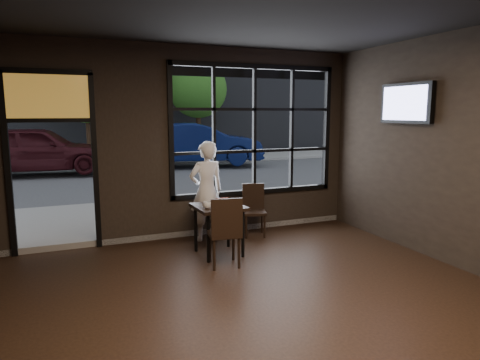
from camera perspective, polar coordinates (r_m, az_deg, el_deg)
name	(u,v)px	position (r m, az deg, el deg)	size (l,w,h in m)	color
floor	(287,332)	(4.47, 6.24, -19.49)	(6.00, 7.00, 0.02)	black
window_frame	(254,130)	(7.60, 1.91, 6.63)	(3.06, 0.12, 2.28)	black
stained_transom	(48,96)	(6.95, -24.22, 10.17)	(1.20, 0.06, 0.70)	orange
street_asphalt	(100,147)	(27.59, -18.15, 4.15)	(60.00, 41.00, 0.04)	#545456
building_across	(95,15)	(27.05, -18.82, 20.06)	(28.00, 12.00, 15.00)	#5B5956
cafe_table	(219,230)	(6.45, -2.84, -6.64)	(0.70, 0.70, 0.76)	black
chair_near	(224,231)	(5.96, -2.15, -6.80)	(0.43, 0.43, 0.99)	black
chair_window	(254,211)	(7.37, 1.93, -4.09)	(0.38, 0.38, 0.89)	black
man	(206,191)	(7.10, -4.50, -1.47)	(0.60, 0.40, 1.65)	white
hotdog	(222,200)	(6.56, -2.41, -2.74)	(0.20, 0.08, 0.06)	tan
cup	(207,205)	(6.16, -4.40, -3.36)	(0.12, 0.12, 0.10)	silver
tv	(406,103)	(7.06, 21.30, 9.52)	(0.12, 1.04, 0.61)	black
navy_car	(198,144)	(16.64, -5.56, 4.81)	(1.70, 4.87, 1.61)	#08133D
maroon_car	(38,149)	(15.77, -25.31, 3.71)	(1.87, 4.65, 1.58)	#350E12
tree_left	(87,94)	(18.54, -19.78, 10.77)	(2.37, 2.37, 4.04)	#332114
tree_right	(198,89)	(19.77, -5.63, 11.96)	(2.61, 2.61, 4.46)	#332114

